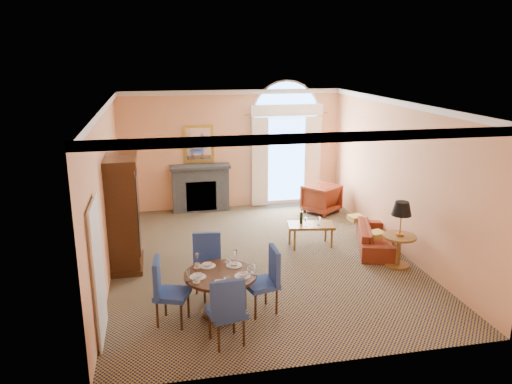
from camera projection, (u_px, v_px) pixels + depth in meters
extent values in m
plane|color=#141640|center=(261.00, 258.00, 10.40)|extent=(7.50, 7.50, 0.00)
cube|color=#FBAE77|center=(232.00, 150.00, 13.51)|extent=(6.00, 0.04, 3.20)
cube|color=#FBAE77|center=(106.00, 192.00, 9.39)|extent=(0.04, 7.50, 3.20)
cube|color=#FBAE77|center=(399.00, 177.00, 10.55)|extent=(0.04, 7.50, 3.20)
cube|color=silver|center=(261.00, 103.00, 9.54)|extent=(6.00, 7.50, 0.04)
cube|color=white|center=(261.00, 107.00, 9.56)|extent=(6.00, 7.50, 0.12)
cube|color=white|center=(98.00, 273.00, 7.29)|extent=(0.08, 0.90, 2.06)
cube|color=#3E454A|center=(201.00, 189.00, 13.42)|extent=(1.50, 0.40, 1.20)
cube|color=#3E454A|center=(200.00, 166.00, 13.22)|extent=(1.60, 0.46, 0.08)
cube|color=gold|center=(199.00, 144.00, 13.25)|extent=(0.80, 0.04, 1.00)
cube|color=white|center=(199.00, 144.00, 13.23)|extent=(0.64, 0.02, 0.84)
cube|color=white|center=(285.00, 160.00, 13.88)|extent=(1.90, 0.04, 2.50)
cube|color=#94BFF8|center=(285.00, 160.00, 13.87)|extent=(1.70, 0.02, 2.30)
cylinder|color=white|center=(286.00, 115.00, 13.54)|extent=(1.90, 0.04, 1.90)
cube|color=white|center=(260.00, 162.00, 13.62)|extent=(0.45, 0.06, 2.45)
cube|color=white|center=(312.00, 160.00, 13.91)|extent=(0.45, 0.06, 2.45)
cube|color=white|center=(287.00, 110.00, 13.39)|extent=(2.00, 0.08, 0.30)
cube|color=black|center=(123.00, 217.00, 9.75)|extent=(0.57, 1.04, 2.08)
cube|color=black|center=(119.00, 161.00, 9.45)|extent=(0.64, 1.14, 0.17)
cube|color=black|center=(127.00, 264.00, 10.01)|extent=(0.64, 1.14, 0.10)
cylinder|color=black|center=(221.00, 275.00, 7.96)|extent=(1.17, 1.17, 0.05)
cylinder|color=black|center=(221.00, 296.00, 8.06)|extent=(0.16, 0.16, 0.69)
cylinder|color=black|center=(221.00, 313.00, 8.14)|extent=(0.59, 0.59, 0.06)
cylinder|color=white|center=(234.00, 265.00, 8.25)|extent=(0.26, 0.26, 0.01)
imported|color=white|center=(234.00, 264.00, 8.24)|extent=(0.15, 0.15, 0.04)
imported|color=white|center=(228.00, 260.00, 8.38)|extent=(0.09, 0.09, 0.07)
cylinder|color=white|center=(208.00, 266.00, 8.23)|extent=(0.26, 0.26, 0.01)
imported|color=white|center=(208.00, 264.00, 8.22)|extent=(0.15, 0.15, 0.04)
imported|color=white|center=(197.00, 265.00, 8.17)|extent=(0.09, 0.09, 0.07)
cylinder|color=white|center=(198.00, 277.00, 7.82)|extent=(0.26, 0.26, 0.01)
imported|color=white|center=(198.00, 275.00, 7.82)|extent=(0.15, 0.15, 0.04)
imported|color=white|center=(196.00, 280.00, 7.65)|extent=(0.09, 0.09, 0.07)
cylinder|color=white|center=(220.00, 284.00, 7.59)|extent=(0.26, 0.26, 0.01)
imported|color=white|center=(220.00, 282.00, 7.59)|extent=(0.15, 0.15, 0.04)
imported|color=white|center=(231.00, 283.00, 7.53)|extent=(0.09, 0.09, 0.07)
cylinder|color=white|center=(243.00, 276.00, 7.86)|extent=(0.26, 0.26, 0.01)
imported|color=white|center=(243.00, 275.00, 7.85)|extent=(0.15, 0.15, 0.04)
imported|color=white|center=(249.00, 270.00, 7.98)|extent=(0.09, 0.09, 0.07)
cube|color=navy|center=(210.00, 270.00, 8.66)|extent=(0.61, 0.61, 0.09)
cube|color=navy|center=(207.00, 248.00, 8.77)|extent=(0.50, 0.14, 0.59)
cylinder|color=black|center=(217.00, 278.00, 8.98)|extent=(0.04, 0.04, 0.45)
cylinder|color=black|center=(196.00, 282.00, 8.81)|extent=(0.04, 0.04, 0.45)
cylinder|color=black|center=(225.00, 286.00, 8.65)|extent=(0.04, 0.04, 0.45)
cylinder|color=black|center=(205.00, 291.00, 8.48)|extent=(0.04, 0.04, 0.45)
cube|color=navy|center=(226.00, 313.00, 7.25)|extent=(0.59, 0.59, 0.09)
cube|color=navy|center=(228.00, 300.00, 6.95)|extent=(0.49, 0.09, 0.59)
cylinder|color=black|center=(219.00, 339.00, 7.07)|extent=(0.04, 0.04, 0.45)
cylinder|color=black|center=(244.00, 333.00, 7.23)|extent=(0.04, 0.04, 0.45)
cylinder|color=black|center=(210.00, 326.00, 7.41)|extent=(0.04, 0.04, 0.45)
cylinder|color=black|center=(234.00, 320.00, 7.56)|extent=(0.04, 0.04, 0.45)
cube|color=navy|center=(261.00, 284.00, 8.13)|extent=(0.60, 0.60, 0.09)
cube|color=navy|center=(274.00, 265.00, 8.08)|extent=(0.09, 0.49, 0.59)
cylinder|color=black|center=(277.00, 302.00, 8.12)|extent=(0.04, 0.04, 0.45)
cylinder|color=black|center=(266.00, 292.00, 8.45)|extent=(0.04, 0.04, 0.45)
cylinder|color=black|center=(255.00, 307.00, 7.95)|extent=(0.04, 0.04, 0.45)
cylinder|color=black|center=(245.00, 297.00, 8.29)|extent=(0.04, 0.04, 0.45)
cube|color=navy|center=(172.00, 294.00, 7.79)|extent=(0.63, 0.63, 0.09)
cube|color=navy|center=(157.00, 277.00, 7.64)|extent=(0.12, 0.50, 0.59)
cylinder|color=black|center=(165.00, 303.00, 8.08)|extent=(0.04, 0.04, 0.45)
cylinder|color=black|center=(157.00, 315.00, 7.71)|extent=(0.04, 0.04, 0.45)
cylinder|color=black|center=(188.00, 305.00, 8.02)|extent=(0.04, 0.04, 0.45)
cylinder|color=black|center=(181.00, 317.00, 7.65)|extent=(0.04, 0.04, 0.45)
imported|color=maroon|center=(375.00, 238.00, 10.84)|extent=(1.24, 1.92, 0.52)
imported|color=maroon|center=(321.00, 198.00, 13.32)|extent=(1.16, 1.16, 0.77)
cube|color=brown|center=(311.00, 225.00, 10.95)|extent=(1.08, 0.71, 0.06)
cylinder|color=brown|center=(295.00, 241.00, 10.75)|extent=(0.05, 0.05, 0.44)
cylinder|color=brown|center=(332.00, 238.00, 10.92)|extent=(0.05, 0.05, 0.44)
cylinder|color=brown|center=(290.00, 234.00, 11.13)|extent=(0.05, 0.05, 0.44)
cylinder|color=brown|center=(326.00, 232.00, 11.29)|extent=(0.05, 0.05, 0.44)
cylinder|color=brown|center=(399.00, 237.00, 9.84)|extent=(0.66, 0.66, 0.04)
cylinder|color=brown|center=(398.00, 252.00, 9.93)|extent=(0.09, 0.09, 0.61)
cylinder|color=brown|center=(397.00, 265.00, 10.01)|extent=(0.48, 0.48, 0.04)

